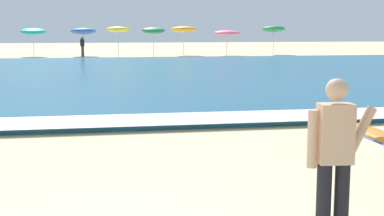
% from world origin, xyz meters
% --- Properties ---
extents(sea, '(120.00, 28.00, 0.14)m').
position_xyz_m(sea, '(0.00, 20.28, 0.07)').
color(sea, '#1E6084').
rests_on(sea, ground).
extents(surf_foam, '(120.00, 1.67, 0.01)m').
position_xyz_m(surf_foam, '(0.00, 6.88, 0.15)').
color(surf_foam, white).
rests_on(surf_foam, sea).
extents(surfer_with_board, '(1.05, 2.48, 1.73)m').
position_xyz_m(surfer_with_board, '(2.45, -0.43, 1.03)').
color(surfer_with_board, black).
rests_on(surfer_with_board, ground).
extents(beach_umbrella_1, '(2.04, 2.08, 2.30)m').
position_xyz_m(beach_umbrella_1, '(-4.97, 39.94, 1.96)').
color(beach_umbrella_1, beige).
rests_on(beach_umbrella_1, ground).
extents(beach_umbrella_2, '(2.06, 2.09, 2.32)m').
position_xyz_m(beach_umbrella_2, '(-1.01, 39.62, 1.98)').
color(beach_umbrella_2, beige).
rests_on(beach_umbrella_2, ground).
extents(beach_umbrella_3, '(1.85, 1.87, 2.40)m').
position_xyz_m(beach_umbrella_3, '(1.70, 38.30, 2.13)').
color(beach_umbrella_3, beige).
rests_on(beach_umbrella_3, ground).
extents(beach_umbrella_4, '(1.88, 1.89, 2.33)m').
position_xyz_m(beach_umbrella_4, '(4.48, 37.86, 2.04)').
color(beach_umbrella_4, beige).
rests_on(beach_umbrella_4, ground).
extents(beach_umbrella_5, '(2.13, 2.15, 2.43)m').
position_xyz_m(beach_umbrella_5, '(7.19, 39.67, 2.13)').
color(beach_umbrella_5, beige).
rests_on(beach_umbrella_5, ground).
extents(beach_umbrella_6, '(2.20, 2.20, 2.07)m').
position_xyz_m(beach_umbrella_6, '(10.65, 38.70, 1.83)').
color(beach_umbrella_6, beige).
rests_on(beach_umbrella_6, ground).
extents(beach_umbrella_7, '(1.94, 1.98, 2.50)m').
position_xyz_m(beach_umbrella_7, '(14.98, 39.60, 2.16)').
color(beach_umbrella_7, beige).
rests_on(beach_umbrella_7, ground).
extents(beachgoer_near_row_left, '(0.32, 0.20, 1.58)m').
position_xyz_m(beachgoer_near_row_left, '(-1.09, 37.91, 0.84)').
color(beachgoer_near_row_left, '#383842').
rests_on(beachgoer_near_row_left, ground).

